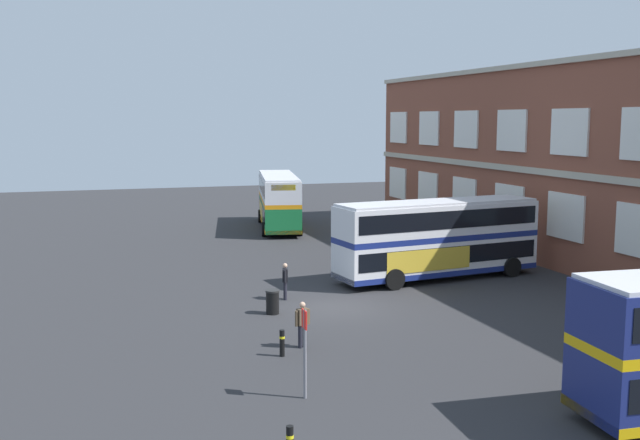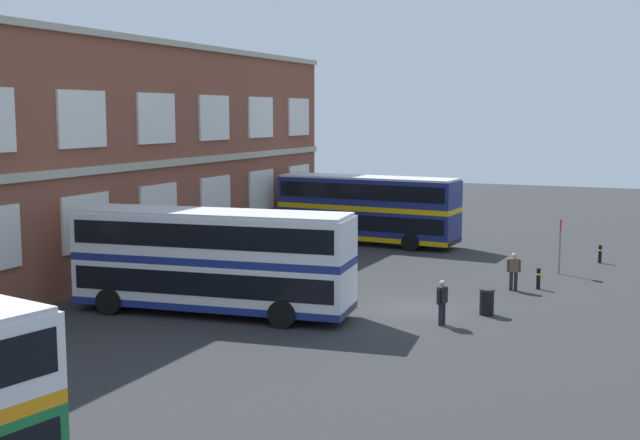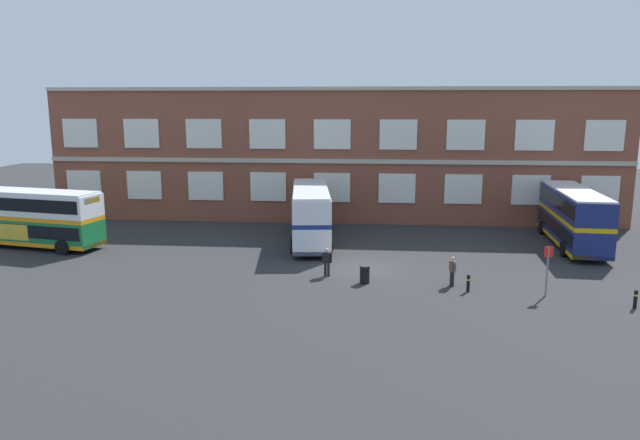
% 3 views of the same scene
% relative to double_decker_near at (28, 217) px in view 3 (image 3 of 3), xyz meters
% --- Properties ---
extents(ground_plane, '(120.00, 120.00, 0.00)m').
position_rel_double_decker_near_xyz_m(ground_plane, '(23.89, -1.75, -2.15)').
color(ground_plane, '#2B2B2D').
extents(brick_terminal_building, '(48.98, 8.19, 11.43)m').
position_rel_double_decker_near_xyz_m(brick_terminal_building, '(20.94, 14.23, 3.42)').
color(brick_terminal_building, brown).
rests_on(brick_terminal_building, ground).
extents(double_decker_near, '(11.29, 4.67, 4.07)m').
position_rel_double_decker_near_xyz_m(double_decker_near, '(0.00, 0.00, 0.00)').
color(double_decker_near, '#197038').
rests_on(double_decker_near, ground).
extents(double_decker_middle, '(3.90, 11.23, 4.07)m').
position_rel_double_decker_near_xyz_m(double_decker_middle, '(19.87, 3.21, 0.00)').
color(double_decker_middle, silver).
rests_on(double_decker_middle, ground).
extents(double_decker_far, '(3.41, 11.15, 4.07)m').
position_rel_double_decker_near_xyz_m(double_decker_far, '(38.66, 3.76, 0.00)').
color(double_decker_far, navy).
rests_on(double_decker_far, ground).
extents(waiting_passenger, '(0.35, 0.63, 1.70)m').
position_rel_double_decker_near_xyz_m(waiting_passenger, '(28.89, -6.79, -1.22)').
color(waiting_passenger, black).
rests_on(waiting_passenger, ground).
extents(second_passenger, '(0.64, 0.34, 1.70)m').
position_rel_double_decker_near_xyz_m(second_passenger, '(21.76, -5.48, -1.22)').
color(second_passenger, black).
rests_on(second_passenger, ground).
extents(bus_stand_flag, '(0.44, 0.10, 2.70)m').
position_rel_double_decker_near_xyz_m(bus_stand_flag, '(33.63, -8.13, -0.51)').
color(bus_stand_flag, slate).
rests_on(bus_stand_flag, ground).
extents(station_litter_bin, '(0.60, 0.60, 1.03)m').
position_rel_double_decker_near_xyz_m(station_litter_bin, '(24.01, -6.66, -1.63)').
color(station_litter_bin, black).
rests_on(station_litter_bin, ground).
extents(safety_bollard_west, '(0.19, 0.19, 0.95)m').
position_rel_double_decker_near_xyz_m(safety_bollard_west, '(37.53, -9.70, -1.66)').
color(safety_bollard_west, black).
rests_on(safety_bollard_west, ground).
extents(safety_bollard_east, '(0.19, 0.19, 0.95)m').
position_rel_double_decker_near_xyz_m(safety_bollard_east, '(29.63, -7.76, -1.66)').
color(safety_bollard_east, black).
rests_on(safety_bollard_east, ground).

